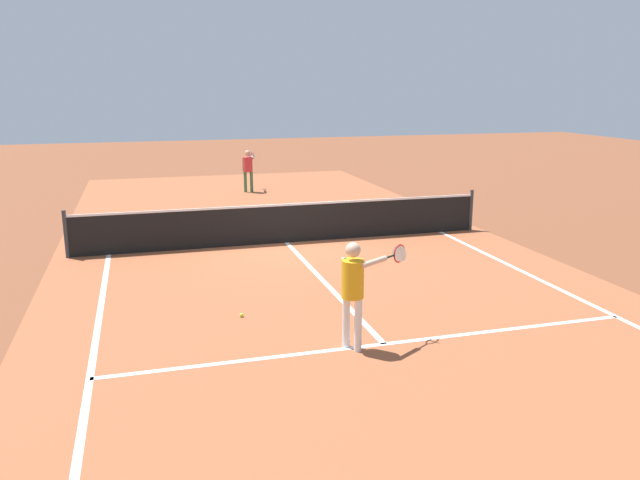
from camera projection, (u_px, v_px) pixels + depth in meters
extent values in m
plane|color=brown|center=(286.00, 243.00, 15.24)|extent=(60.00, 60.00, 0.00)
cube|color=#9E5433|center=(286.00, 243.00, 15.24)|extent=(10.62, 24.40, 0.00)
cube|color=white|center=(92.00, 364.00, 8.59)|extent=(0.10, 11.89, 0.01)
cube|color=white|center=(597.00, 307.00, 10.79)|extent=(0.10, 11.89, 0.01)
cube|color=white|center=(384.00, 344.00, 9.27)|extent=(8.22, 0.10, 0.01)
cube|color=white|center=(323.00, 281.00, 12.25)|extent=(0.10, 6.40, 0.01)
cylinder|color=#33383D|center=(66.00, 234.00, 13.78)|extent=(0.09, 0.09, 1.07)
cylinder|color=#33383D|center=(471.00, 210.00, 16.44)|extent=(0.09, 0.09, 1.07)
cube|color=black|center=(286.00, 224.00, 15.13)|extent=(9.94, 0.02, 0.91)
cube|color=white|center=(286.00, 205.00, 15.02)|extent=(9.94, 0.03, 0.05)
cylinder|color=white|center=(346.00, 322.00, 9.09)|extent=(0.11, 0.11, 0.79)
cylinder|color=white|center=(358.00, 325.00, 8.94)|extent=(0.11, 0.11, 0.79)
cylinder|color=gold|center=(353.00, 279.00, 8.85)|extent=(0.32, 0.32, 0.55)
sphere|color=beige|center=(353.00, 250.00, 8.75)|extent=(0.22, 0.22, 0.22)
cylinder|color=beige|center=(343.00, 276.00, 8.96)|extent=(0.08, 0.08, 0.54)
cylinder|color=beige|center=(374.00, 262.00, 8.88)|extent=(0.50, 0.35, 0.08)
cylinder|color=black|center=(390.00, 257.00, 9.15)|extent=(0.20, 0.14, 0.03)
torus|color=red|center=(399.00, 253.00, 9.33)|extent=(0.25, 0.17, 0.28)
cylinder|color=silver|center=(399.00, 253.00, 9.33)|extent=(0.14, 0.21, 0.25)
cylinder|color=#3F7247|center=(245.00, 182.00, 22.35)|extent=(0.11, 0.11, 0.73)
cylinder|color=#3F7247|center=(252.00, 182.00, 22.38)|extent=(0.11, 0.11, 0.73)
cylinder|color=red|center=(248.00, 164.00, 22.21)|extent=(0.32, 0.32, 0.51)
sphere|color=tan|center=(248.00, 153.00, 22.12)|extent=(0.20, 0.20, 0.20)
cylinder|color=tan|center=(243.00, 164.00, 22.19)|extent=(0.08, 0.08, 0.50)
cylinder|color=tan|center=(252.00, 158.00, 22.43)|extent=(0.15, 0.50, 0.08)
cylinder|color=black|center=(252.00, 157.00, 22.77)|extent=(0.06, 0.22, 0.03)
torus|color=red|center=(252.00, 156.00, 23.00)|extent=(0.06, 0.28, 0.28)
cylinder|color=silver|center=(252.00, 156.00, 23.00)|extent=(0.25, 0.04, 0.25)
sphere|color=#CCE033|center=(242.00, 315.00, 10.35)|extent=(0.07, 0.07, 0.07)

